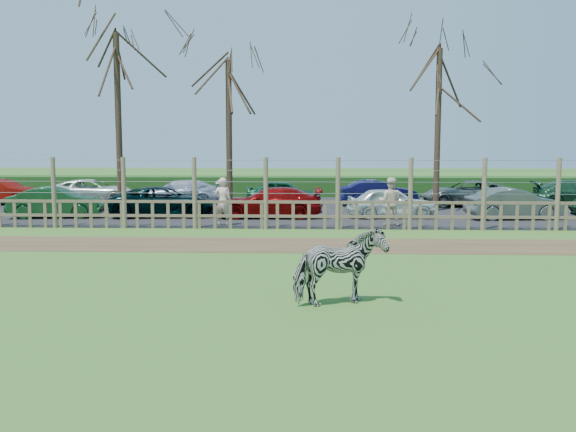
{
  "coord_description": "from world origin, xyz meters",
  "views": [
    {
      "loc": [
        1.7,
        -14.18,
        3.04
      ],
      "look_at": [
        1.0,
        2.5,
        1.1
      ],
      "focal_mm": 40.0,
      "sensor_mm": 36.0,
      "label": 1
    }
  ],
  "objects_px": {
    "visitor_b": "(390,202)",
    "car_10": "(284,193)",
    "tree_mid": "(229,99)",
    "crow": "(353,249)",
    "car_2": "(164,202)",
    "car_1": "(56,202)",
    "car_5": "(514,204)",
    "car_7": "(2,192)",
    "zebra": "(339,267)",
    "visitor_a": "(223,201)",
    "car_3": "(270,202)",
    "car_12": "(467,193)",
    "car_9": "(178,193)",
    "car_11": "(378,193)",
    "car_8": "(92,192)",
    "tree_left": "(117,79)",
    "tree_right": "(439,90)",
    "car_4": "(391,203)"
  },
  "relations": [
    {
      "from": "visitor_b",
      "to": "car_10",
      "type": "relative_size",
      "value": 0.49
    },
    {
      "from": "tree_mid",
      "to": "crow",
      "type": "bearing_deg",
      "value": -65.17
    },
    {
      "from": "visitor_b",
      "to": "car_2",
      "type": "xyz_separation_m",
      "value": [
        -8.76,
        2.47,
        -0.26
      ]
    },
    {
      "from": "crow",
      "to": "car_1",
      "type": "xyz_separation_m",
      "value": [
        -11.32,
        7.53,
        0.52
      ]
    },
    {
      "from": "car_5",
      "to": "car_7",
      "type": "height_order",
      "value": "same"
    },
    {
      "from": "zebra",
      "to": "visitor_a",
      "type": "xyz_separation_m",
      "value": [
        -3.76,
        11.04,
        0.18
      ]
    },
    {
      "from": "car_2",
      "to": "car_10",
      "type": "bearing_deg",
      "value": -52.74
    },
    {
      "from": "visitor_b",
      "to": "visitor_a",
      "type": "bearing_deg",
      "value": 13.8
    },
    {
      "from": "car_3",
      "to": "car_12",
      "type": "xyz_separation_m",
      "value": [
        8.88,
        4.86,
        0.0
      ]
    },
    {
      "from": "car_5",
      "to": "car_10",
      "type": "height_order",
      "value": "same"
    },
    {
      "from": "car_2",
      "to": "car_3",
      "type": "bearing_deg",
      "value": -100.54
    },
    {
      "from": "zebra",
      "to": "car_7",
      "type": "bearing_deg",
      "value": 16.06
    },
    {
      "from": "car_9",
      "to": "car_11",
      "type": "distance_m",
      "value": 9.42
    },
    {
      "from": "tree_mid",
      "to": "car_11",
      "type": "height_order",
      "value": "tree_mid"
    },
    {
      "from": "car_1",
      "to": "car_11",
      "type": "distance_m",
      "value": 14.28
    },
    {
      "from": "car_8",
      "to": "car_12",
      "type": "bearing_deg",
      "value": -97.94
    },
    {
      "from": "tree_mid",
      "to": "car_2",
      "type": "height_order",
      "value": "tree_mid"
    },
    {
      "from": "car_2",
      "to": "car_9",
      "type": "bearing_deg",
      "value": -2.76
    },
    {
      "from": "visitor_a",
      "to": "car_1",
      "type": "distance_m",
      "value": 7.29
    },
    {
      "from": "visitor_b",
      "to": "car_3",
      "type": "relative_size",
      "value": 0.42
    },
    {
      "from": "crow",
      "to": "car_3",
      "type": "bearing_deg",
      "value": 109.82
    },
    {
      "from": "zebra",
      "to": "crow",
      "type": "xyz_separation_m",
      "value": [
        0.59,
        5.65,
        -0.61
      ]
    },
    {
      "from": "car_7",
      "to": "car_3",
      "type": "bearing_deg",
      "value": -104.43
    },
    {
      "from": "tree_left",
      "to": "car_5",
      "type": "relative_size",
      "value": 2.16
    },
    {
      "from": "car_12",
      "to": "car_7",
      "type": "bearing_deg",
      "value": -87.32
    },
    {
      "from": "car_11",
      "to": "car_5",
      "type": "bearing_deg",
      "value": -144.0
    },
    {
      "from": "crow",
      "to": "car_12",
      "type": "xyz_separation_m",
      "value": [
        6.06,
        12.69,
        0.52
      ]
    },
    {
      "from": "visitor_a",
      "to": "car_8",
      "type": "bearing_deg",
      "value": -34.07
    },
    {
      "from": "crow",
      "to": "car_10",
      "type": "xyz_separation_m",
      "value": [
        -2.52,
        12.63,
        0.52
      ]
    },
    {
      "from": "tree_right",
      "to": "car_10",
      "type": "xyz_separation_m",
      "value": [
        -6.77,
        1.85,
        -4.6
      ]
    },
    {
      "from": "tree_left",
      "to": "car_4",
      "type": "xyz_separation_m",
      "value": [
        11.23,
        -1.28,
        -4.98
      ]
    },
    {
      "from": "car_4",
      "to": "car_7",
      "type": "xyz_separation_m",
      "value": [
        -17.98,
        4.58,
        0.0
      ]
    },
    {
      "from": "crow",
      "to": "visitor_a",
      "type": "bearing_deg",
      "value": 128.92
    },
    {
      "from": "car_7",
      "to": "zebra",
      "type": "bearing_deg",
      "value": -134.43
    },
    {
      "from": "visitor_a",
      "to": "car_1",
      "type": "bearing_deg",
      "value": -5.44
    },
    {
      "from": "tree_left",
      "to": "visitor_b",
      "type": "bearing_deg",
      "value": -18.71
    },
    {
      "from": "car_9",
      "to": "car_10",
      "type": "bearing_deg",
      "value": 86.07
    },
    {
      "from": "zebra",
      "to": "car_1",
      "type": "relative_size",
      "value": 0.47
    },
    {
      "from": "visitor_a",
      "to": "car_2",
      "type": "xyz_separation_m",
      "value": [
        -2.77,
        2.67,
        -0.26
      ]
    },
    {
      "from": "visitor_b",
      "to": "car_9",
      "type": "xyz_separation_m",
      "value": [
        -9.13,
        6.88,
        -0.26
      ]
    },
    {
      "from": "car_2",
      "to": "car_3",
      "type": "xyz_separation_m",
      "value": [
        4.3,
        -0.23,
        0.0
      ]
    },
    {
      "from": "car_7",
      "to": "car_9",
      "type": "bearing_deg",
      "value": -85.37
    },
    {
      "from": "zebra",
      "to": "visitor_b",
      "type": "relative_size",
      "value": 1.0
    },
    {
      "from": "zebra",
      "to": "tree_right",
      "type": "bearing_deg",
      "value": -40.55
    },
    {
      "from": "car_1",
      "to": "car_3",
      "type": "distance_m",
      "value": 8.5
    },
    {
      "from": "car_1",
      "to": "car_8",
      "type": "xyz_separation_m",
      "value": [
        -0.49,
        5.5,
        0.0
      ]
    },
    {
      "from": "car_4",
      "to": "car_8",
      "type": "height_order",
      "value": "same"
    },
    {
      "from": "car_3",
      "to": "car_9",
      "type": "distance_m",
      "value": 6.58
    },
    {
      "from": "tree_left",
      "to": "car_1",
      "type": "distance_m",
      "value": 5.66
    },
    {
      "from": "tree_left",
      "to": "car_2",
      "type": "xyz_separation_m",
      "value": [
        2.13,
        -1.22,
        -4.98
      ]
    }
  ]
}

